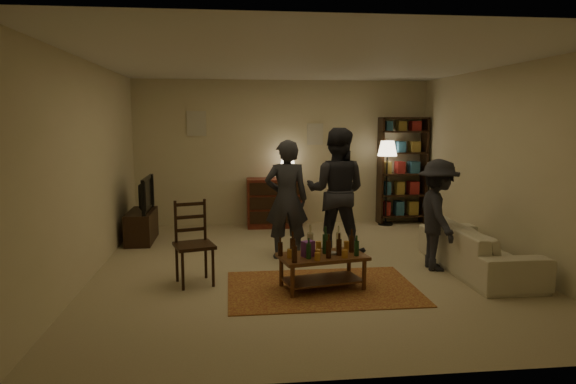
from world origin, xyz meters
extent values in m
plane|color=#C6B793|center=(0.00, 0.00, 0.00)|extent=(6.00, 6.00, 0.00)
plane|color=beige|center=(0.00, 3.00, 1.35)|extent=(5.50, 0.00, 5.50)
plane|color=beige|center=(-2.75, 0.00, 1.35)|extent=(0.00, 6.00, 6.00)
plane|color=beige|center=(2.75, 0.00, 1.35)|extent=(0.00, 6.00, 6.00)
plane|color=beige|center=(0.00, -3.00, 1.35)|extent=(5.50, 0.00, 5.50)
plane|color=white|center=(0.00, 0.00, 2.70)|extent=(6.00, 6.00, 0.00)
cube|color=beige|center=(-1.60, 2.98, 1.90)|extent=(0.35, 0.03, 0.45)
cube|color=beige|center=(0.60, 2.98, 1.70)|extent=(0.30, 0.03, 0.40)
cube|color=maroon|center=(0.05, -0.88, 0.01)|extent=(2.20, 1.50, 0.01)
cube|color=brown|center=(0.05, -0.88, 0.39)|extent=(1.08, 0.73, 0.04)
cube|color=brown|center=(0.05, -0.88, 0.11)|extent=(0.96, 0.61, 0.02)
cylinder|color=brown|center=(-0.34, -1.17, 0.18)|extent=(0.05, 0.05, 0.37)
cylinder|color=brown|center=(0.52, -1.00, 0.18)|extent=(0.05, 0.05, 0.37)
cylinder|color=brown|center=(-0.42, -0.76, 0.18)|extent=(0.05, 0.05, 0.37)
cylinder|color=brown|center=(0.44, -0.59, 0.18)|extent=(0.05, 0.05, 0.37)
cylinder|color=#BB792B|center=(-0.34, -0.95, 0.46)|extent=(0.07, 0.07, 0.10)
cylinder|color=#BB792B|center=(-0.05, -1.11, 0.45)|extent=(0.07, 0.07, 0.09)
cylinder|color=#BB792B|center=(0.04, -0.66, 0.46)|extent=(0.07, 0.07, 0.11)
cylinder|color=#BB792B|center=(0.28, -1.02, 0.45)|extent=(0.07, 0.07, 0.09)
cylinder|color=#BB792B|center=(0.39, -0.65, 0.46)|extent=(0.07, 0.07, 0.10)
cylinder|color=#BB792B|center=(-0.01, -0.93, 0.45)|extent=(0.06, 0.06, 0.08)
cube|color=#763798|center=(-0.13, -0.90, 0.50)|extent=(0.17, 0.15, 0.18)
cylinder|color=gray|center=(0.17, -0.88, 0.42)|extent=(0.12, 0.12, 0.03)
cube|color=black|center=(-1.44, -0.53, 0.48)|extent=(0.55, 0.55, 0.04)
cylinder|color=black|center=(-1.57, -0.75, 0.23)|extent=(0.04, 0.04, 0.46)
cylinder|color=black|center=(-1.22, -0.65, 0.23)|extent=(0.04, 0.04, 0.46)
cylinder|color=black|center=(-1.67, -0.41, 0.23)|extent=(0.04, 0.04, 0.46)
cylinder|color=black|center=(-1.32, -0.31, 0.23)|extent=(0.04, 0.04, 0.46)
cube|color=black|center=(-1.49, -0.36, 0.76)|extent=(0.35, 0.13, 0.53)
cube|color=black|center=(-2.45, 1.80, 0.25)|extent=(0.40, 1.00, 0.50)
imported|color=black|center=(-2.43, 1.80, 0.78)|extent=(0.13, 0.97, 0.56)
cube|color=maroon|center=(-0.20, 2.72, 0.45)|extent=(1.00, 0.48, 0.90)
cube|color=black|center=(-0.20, 2.47, 0.22)|extent=(0.92, 0.02, 0.22)
cube|color=black|center=(-0.20, 2.47, 0.48)|extent=(0.92, 0.02, 0.22)
cube|color=black|center=(-0.20, 2.47, 0.74)|extent=(0.92, 0.02, 0.22)
cylinder|color=black|center=(0.05, 2.72, 0.92)|extent=(0.12, 0.12, 0.04)
cylinder|color=black|center=(0.05, 2.72, 1.05)|extent=(0.02, 0.02, 0.22)
cone|color=#FFE5B2|center=(0.05, 2.72, 1.26)|extent=(0.26, 0.26, 0.20)
cube|color=black|center=(1.82, 2.78, 1.00)|extent=(0.04, 0.34, 2.00)
cube|color=black|center=(2.68, 2.78, 1.00)|extent=(0.04, 0.34, 2.00)
cube|color=black|center=(2.25, 2.78, 0.15)|extent=(0.90, 0.34, 0.03)
cube|color=black|center=(2.25, 2.78, 0.55)|extent=(0.90, 0.34, 0.03)
cube|color=black|center=(2.25, 2.78, 0.95)|extent=(0.90, 0.34, 0.03)
cube|color=black|center=(2.25, 2.78, 1.35)|extent=(0.90, 0.34, 0.03)
cube|color=black|center=(2.25, 2.78, 1.75)|extent=(0.90, 0.34, 0.03)
cube|color=black|center=(2.25, 2.78, 2.00)|extent=(0.90, 0.34, 0.03)
cube|color=maroon|center=(1.95, 2.78, 0.29)|extent=(0.12, 0.22, 0.26)
cube|color=#2A5D7F|center=(2.20, 2.78, 0.29)|extent=(0.15, 0.22, 0.26)
cube|color=olive|center=(2.47, 2.78, 0.29)|extent=(0.18, 0.22, 0.26)
cube|color=#2A5D7F|center=(1.95, 2.78, 0.69)|extent=(0.12, 0.22, 0.24)
cube|color=olive|center=(2.20, 2.78, 0.69)|extent=(0.15, 0.22, 0.24)
cube|color=maroon|center=(2.47, 2.78, 0.69)|extent=(0.18, 0.22, 0.24)
cube|color=olive|center=(1.95, 2.78, 1.07)|extent=(0.12, 0.22, 0.22)
cube|color=maroon|center=(2.20, 2.78, 1.07)|extent=(0.15, 0.22, 0.22)
cube|color=#2A5D7F|center=(2.47, 2.78, 1.07)|extent=(0.18, 0.22, 0.22)
cube|color=maroon|center=(1.95, 2.78, 1.47)|extent=(0.12, 0.22, 0.20)
cube|color=#2A5D7F|center=(2.20, 2.78, 1.47)|extent=(0.15, 0.22, 0.20)
cube|color=olive|center=(2.47, 2.78, 1.47)|extent=(0.18, 0.22, 0.20)
cube|color=#2A5D7F|center=(1.95, 2.78, 1.85)|extent=(0.12, 0.22, 0.18)
cube|color=olive|center=(2.20, 2.78, 1.85)|extent=(0.15, 0.22, 0.18)
cube|color=maroon|center=(2.47, 2.78, 1.85)|extent=(0.18, 0.22, 0.18)
cylinder|color=black|center=(1.91, 2.65, 0.01)|extent=(0.28, 0.28, 0.03)
cylinder|color=black|center=(1.91, 2.65, 0.70)|extent=(0.03, 0.03, 1.40)
cone|color=#FFE5B2|center=(1.91, 2.65, 1.44)|extent=(0.36, 0.36, 0.28)
imported|color=beige|center=(2.20, -0.40, 0.30)|extent=(0.81, 2.08, 0.61)
imported|color=#292A31|center=(-0.21, 0.54, 0.85)|extent=(0.62, 0.41, 1.69)
imported|color=#222229|center=(0.54, 0.71, 0.93)|extent=(1.09, 0.97, 1.86)
imported|color=#222229|center=(1.70, -0.25, 0.73)|extent=(0.63, 0.99, 1.46)
camera|label=1|loc=(-1.00, -6.61, 1.97)|focal=32.00mm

